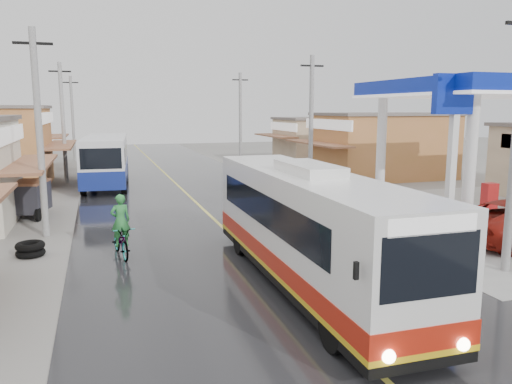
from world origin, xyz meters
TOP-DOWN VIEW (x-y plane):
  - ground at (0.00, 0.00)m, footprint 120.00×120.00m
  - road at (0.00, 15.00)m, footprint 12.00×90.00m
  - centre_line at (0.00, 15.00)m, footprint 0.15×90.00m
  - shopfronts_right at (15.00, 12.00)m, footprint 11.00×44.00m
  - utility_poles_left at (-7.00, 16.00)m, footprint 1.60×50.00m
  - utility_poles_right at (7.00, 15.00)m, footprint 1.60×36.00m
  - coach_bus at (0.64, 0.81)m, footprint 2.68×11.23m
  - second_bus at (-4.41, 21.81)m, footprint 3.26×9.73m
  - cyclist at (-4.29, 5.23)m, footprint 1.04×2.13m
  - tricycle_near at (-7.99, 12.93)m, footprint 1.87×2.47m
  - tyre_stack at (-7.27, 6.23)m, footprint 0.97×0.97m

SIDE VIEW (x-z plane):
  - ground at x=0.00m, z-range 0.00..0.00m
  - shopfronts_right at x=15.00m, z-range -2.40..2.40m
  - utility_poles_left at x=-7.00m, z-range -4.00..4.00m
  - utility_poles_right at x=7.00m, z-range -4.00..4.00m
  - road at x=0.00m, z-range 0.00..0.02m
  - centre_line at x=0.00m, z-range 0.02..0.03m
  - tyre_stack at x=-7.27m, z-range 0.00..0.50m
  - cyclist at x=-4.29m, z-range -0.38..1.82m
  - tricycle_near at x=-7.99m, z-range 0.12..1.82m
  - coach_bus at x=0.64m, z-range -0.06..3.43m
  - second_bus at x=-4.41m, z-range 0.12..3.30m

